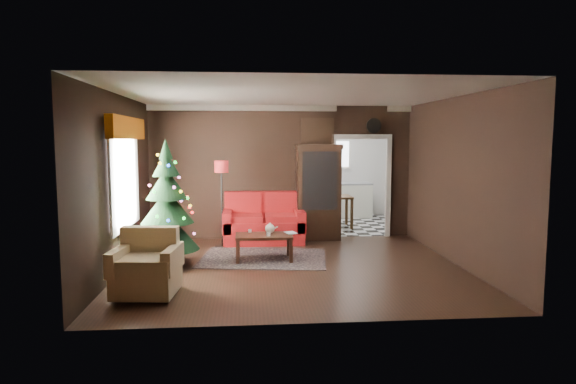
{
  "coord_description": "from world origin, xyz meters",
  "views": [
    {
      "loc": [
        -0.74,
        -7.9,
        2.08
      ],
      "look_at": [
        0.0,
        0.9,
        1.15
      ],
      "focal_mm": 30.86,
      "sensor_mm": 36.0,
      "label": 1
    }
  ],
  "objects": [
    {
      "name": "floor",
      "position": [
        0.0,
        0.0,
        0.0
      ],
      "size": [
        5.5,
        5.5,
        0.0
      ],
      "primitive_type": "plane",
      "color": "black",
      "rests_on": "ground"
    },
    {
      "name": "doorway",
      "position": [
        1.7,
        2.5,
        1.05
      ],
      "size": [
        1.1,
        0.1,
        2.1
      ],
      "primitive_type": null,
      "color": "white",
      "rests_on": "ground"
    },
    {
      "name": "floor_lamp",
      "position": [
        -1.22,
        1.71,
        0.83
      ],
      "size": [
        0.29,
        0.29,
        1.7
      ],
      "primitive_type": null,
      "rotation": [
        0.0,
        0.0,
        -0.01
      ],
      "color": "black",
      "rests_on": "ground"
    },
    {
      "name": "wall_front",
      "position": [
        0.0,
        -2.5,
        1.4
      ],
      "size": [
        5.5,
        0.0,
        5.5
      ],
      "primitive_type": "plane",
      "rotation": [
        -1.57,
        0.0,
        0.0
      ],
      "color": "black",
      "rests_on": "ground"
    },
    {
      "name": "valance",
      "position": [
        -2.63,
        0.2,
        2.27
      ],
      "size": [
        0.12,
        2.1,
        0.35
      ],
      "primitive_type": "cube",
      "color": "#A8500B",
      "rests_on": "wall_left"
    },
    {
      "name": "kitchen_floor",
      "position": [
        1.7,
        4.0,
        0.0
      ],
      "size": [
        3.0,
        3.0,
        0.0
      ],
      "primitive_type": "plane",
      "color": "silver",
      "rests_on": "ground"
    },
    {
      "name": "kitchen_window",
      "position": [
        1.7,
        5.45,
        1.7
      ],
      "size": [
        0.7,
        0.06,
        0.7
      ],
      "primitive_type": "cube",
      "color": "white",
      "rests_on": "ground"
    },
    {
      "name": "armchair",
      "position": [
        -2.09,
        -1.31,
        0.46
      ],
      "size": [
        0.91,
        0.91,
        0.85
      ],
      "primitive_type": null,
      "rotation": [
        0.0,
        0.0,
        -0.1
      ],
      "color": "beige",
      "rests_on": "ground"
    },
    {
      "name": "coffee_table",
      "position": [
        -0.45,
        0.53,
        0.23
      ],
      "size": [
        0.98,
        0.59,
        0.44
      ],
      "primitive_type": null,
      "rotation": [
        0.0,
        0.0,
        0.0
      ],
      "color": "black",
      "rests_on": "rug"
    },
    {
      "name": "wall_back",
      "position": [
        0.0,
        2.5,
        1.4
      ],
      "size": [
        5.5,
        0.0,
        5.5
      ],
      "primitive_type": "plane",
      "rotation": [
        1.57,
        0.0,
        0.0
      ],
      "color": "black",
      "rests_on": "ground"
    },
    {
      "name": "left_window",
      "position": [
        -2.71,
        0.2,
        1.45
      ],
      "size": [
        0.05,
        1.6,
        1.4
      ],
      "primitive_type": "cube",
      "color": "white",
      "rests_on": "wall_left"
    },
    {
      "name": "cup_a",
      "position": [
        -0.69,
        0.76,
        0.48
      ],
      "size": [
        0.08,
        0.08,
        0.05
      ],
      "primitive_type": "cylinder",
      "rotation": [
        0.0,
        0.0,
        0.3
      ],
      "color": "silver",
      "rests_on": "coffee_table"
    },
    {
      "name": "cup_b",
      "position": [
        -0.38,
        0.41,
        0.48
      ],
      "size": [
        0.09,
        0.09,
        0.06
      ],
      "primitive_type": "cylinder",
      "rotation": [
        0.0,
        0.0,
        -0.44
      ],
      "color": "white",
      "rests_on": "coffee_table"
    },
    {
      "name": "wall_clock",
      "position": [
        1.95,
        2.45,
        2.38
      ],
      "size": [
        0.32,
        0.32,
        0.06
      ],
      "primitive_type": "cylinder",
      "color": "white",
      "rests_on": "wall_back"
    },
    {
      "name": "wall_left",
      "position": [
        -2.75,
        0.0,
        1.4
      ],
      "size": [
        0.0,
        5.5,
        5.5
      ],
      "primitive_type": "plane",
      "rotation": [
        1.57,
        0.0,
        1.57
      ],
      "color": "black",
      "rests_on": "ground"
    },
    {
      "name": "ceiling",
      "position": [
        0.0,
        0.0,
        2.8
      ],
      "size": [
        5.5,
        5.5,
        0.0
      ],
      "primitive_type": "plane",
      "rotation": [
        3.14,
        0.0,
        0.0
      ],
      "color": "white",
      "rests_on": "ground"
    },
    {
      "name": "kitchen_table",
      "position": [
        1.4,
        3.7,
        0.38
      ],
      "size": [
        0.7,
        0.7,
        0.75
      ],
      "primitive_type": null,
      "color": "brown",
      "rests_on": "ground"
    },
    {
      "name": "wall_right",
      "position": [
        2.75,
        0.0,
        1.4
      ],
      "size": [
        0.0,
        5.5,
        5.5
      ],
      "primitive_type": "plane",
      "rotation": [
        1.57,
        0.0,
        -1.57
      ],
      "color": "black",
      "rests_on": "ground"
    },
    {
      "name": "painting",
      "position": [
        0.75,
        2.46,
        2.25
      ],
      "size": [
        0.62,
        0.05,
        0.52
      ],
      "primitive_type": "cube",
      "color": "#B5894A",
      "rests_on": "wall_back"
    },
    {
      "name": "teapot",
      "position": [
        -0.34,
        0.64,
        0.54
      ],
      "size": [
        0.24,
        0.24,
        0.18
      ],
      "primitive_type": null,
      "rotation": [
        0.0,
        0.0,
        -0.34
      ],
      "color": "silver",
      "rests_on": "coffee_table"
    },
    {
      "name": "kitchen_counter",
      "position": [
        1.7,
        5.2,
        0.45
      ],
      "size": [
        1.8,
        0.6,
        0.9
      ],
      "primitive_type": "cube",
      "color": "white",
      "rests_on": "ground"
    },
    {
      "name": "curio_cabinet",
      "position": [
        0.75,
        2.27,
        0.95
      ],
      "size": [
        0.9,
        0.45,
        1.9
      ],
      "primitive_type": null,
      "color": "black",
      "rests_on": "ground"
    },
    {
      "name": "loveseat",
      "position": [
        -0.4,
        2.05,
        0.5
      ],
      "size": [
        1.7,
        0.9,
        1.0
      ],
      "primitive_type": null,
      "color": "maroon",
      "rests_on": "ground"
    },
    {
      "name": "rug",
      "position": [
        -0.45,
        0.66,
        0.01
      ],
      "size": [
        2.37,
        1.87,
        0.01
      ],
      "primitive_type": "cube",
      "rotation": [
        0.0,
        0.0,
        -0.14
      ],
      "color": "#5E4256",
      "rests_on": "ground"
    },
    {
      "name": "christmas_tree",
      "position": [
        -2.04,
        0.26,
        1.05
      ],
      "size": [
        1.27,
        1.27,
        1.96
      ],
      "primitive_type": null,
      "rotation": [
        0.0,
        0.0,
        0.27
      ],
      "color": "black",
      "rests_on": "ground"
    },
    {
      "name": "book",
      "position": [
        -0.06,
        0.58,
        0.57
      ],
      "size": [
        0.17,
        0.07,
        0.24
      ],
      "primitive_type": "imported",
      "rotation": [
        0.0,
        0.0,
        0.31
      ],
      "color": "tan",
      "rests_on": "coffee_table"
    }
  ]
}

